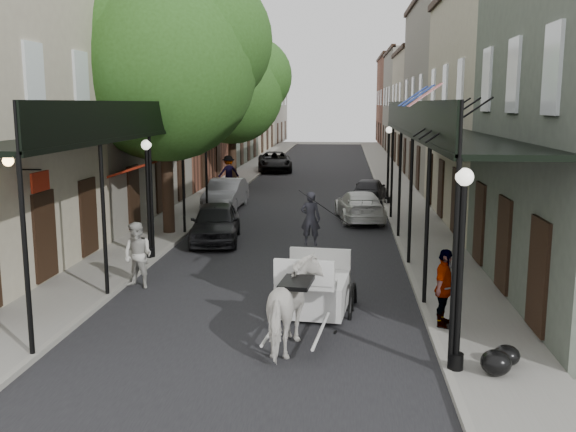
% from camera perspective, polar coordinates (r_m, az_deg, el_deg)
% --- Properties ---
extents(ground, '(140.00, 140.00, 0.00)m').
position_cam_1_polar(ground, '(14.38, -3.34, -10.11)').
color(ground, gray).
rests_on(ground, ground).
extents(road, '(8.00, 90.00, 0.01)m').
position_cam_1_polar(road, '(33.77, 1.63, 1.60)').
color(road, black).
rests_on(road, ground).
extents(sidewalk_left, '(2.20, 90.00, 0.12)m').
position_cam_1_polar(sidewalk_left, '(34.43, -6.70, 1.79)').
color(sidewalk_left, gray).
rests_on(sidewalk_left, ground).
extents(sidewalk_right, '(2.20, 90.00, 0.12)m').
position_cam_1_polar(sidewalk_right, '(33.83, 10.12, 1.55)').
color(sidewalk_right, gray).
rests_on(sidewalk_right, ground).
extents(building_row_left, '(5.00, 80.00, 10.50)m').
position_cam_1_polar(building_row_left, '(44.63, -8.79, 10.29)').
color(building_row_left, '#B3AB8F').
rests_on(building_row_left, ground).
extents(building_row_right, '(5.00, 80.00, 10.50)m').
position_cam_1_polar(building_row_right, '(43.85, 13.97, 10.12)').
color(building_row_right, slate).
rests_on(building_row_right, ground).
extents(gallery_left, '(2.20, 18.05, 4.88)m').
position_cam_1_polar(gallery_left, '(21.46, -13.51, 7.36)').
color(gallery_left, black).
rests_on(gallery_left, sidewalk_left).
extents(gallery_right, '(2.20, 18.05, 4.88)m').
position_cam_1_polar(gallery_right, '(20.53, 12.96, 7.28)').
color(gallery_right, black).
rests_on(gallery_right, sidewalk_right).
extents(tree_near, '(7.31, 6.80, 9.63)m').
position_cam_1_polar(tree_near, '(24.38, -9.95, 13.50)').
color(tree_near, '#382619').
rests_on(tree_near, sidewalk_left).
extents(tree_far, '(6.45, 6.00, 8.61)m').
position_cam_1_polar(tree_far, '(38.06, -4.45, 11.32)').
color(tree_far, '#382619').
rests_on(tree_far, sidewalk_left).
extents(lamppost_right_near, '(0.32, 0.32, 3.71)m').
position_cam_1_polar(lamppost_right_near, '(11.89, 15.06, -4.41)').
color(lamppost_right_near, black).
rests_on(lamppost_right_near, sidewalk_right).
extents(lamppost_left, '(0.32, 0.32, 3.71)m').
position_cam_1_polar(lamppost_left, '(20.50, -12.32, 1.67)').
color(lamppost_left, black).
rests_on(lamppost_left, sidewalk_left).
extents(lamppost_right_far, '(0.32, 0.32, 3.71)m').
position_cam_1_polar(lamppost_right_far, '(31.55, 8.90, 4.63)').
color(lamppost_right_far, black).
rests_on(lamppost_right_far, sidewalk_right).
extents(horse, '(1.21, 2.24, 1.81)m').
position_cam_1_polar(horse, '(13.03, 0.65, -8.04)').
color(horse, white).
rests_on(horse, ground).
extents(carriage, '(2.04, 2.82, 3.03)m').
position_cam_1_polar(carriage, '(15.63, 2.60, -3.94)').
color(carriage, black).
rests_on(carriage, ground).
extents(pedestrian_walking, '(1.05, 0.93, 1.81)m').
position_cam_1_polar(pedestrian_walking, '(17.72, -13.21, -3.43)').
color(pedestrian_walking, '#B7B5AC').
rests_on(pedestrian_walking, ground).
extents(pedestrian_sidewalk_left, '(1.43, 1.18, 1.93)m').
position_cam_1_polar(pedestrian_sidewalk_left, '(36.33, -5.31, 3.87)').
color(pedestrian_sidewalk_left, gray).
rests_on(pedestrian_sidewalk_left, sidewalk_left).
extents(pedestrian_sidewalk_right, '(0.77, 1.09, 1.72)m').
position_cam_1_polar(pedestrian_sidewalk_right, '(14.40, 13.69, -6.24)').
color(pedestrian_sidewalk_right, gray).
rests_on(pedestrian_sidewalk_right, sidewalk_right).
extents(car_left_near, '(2.15, 4.30, 1.41)m').
position_cam_1_polar(car_left_near, '(23.21, -6.46, -0.58)').
color(car_left_near, black).
rests_on(car_left_near, ground).
extents(car_left_mid, '(1.59, 4.29, 1.40)m').
position_cam_1_polar(car_left_mid, '(30.49, -5.56, 1.97)').
color(car_left_mid, '#A2A3A8').
rests_on(car_left_mid, ground).
extents(car_left_far, '(3.05, 5.45, 1.44)m').
position_cam_1_polar(car_left_far, '(47.04, -1.19, 4.85)').
color(car_left_far, black).
rests_on(car_left_far, ground).
extents(car_right_near, '(2.32, 4.59, 1.28)m').
position_cam_1_polar(car_right_near, '(27.40, 6.38, 0.91)').
color(car_right_near, silver).
rests_on(car_right_near, ground).
extents(car_right_far, '(2.02, 3.88, 1.26)m').
position_cam_1_polar(car_right_far, '(32.66, 7.26, 2.34)').
color(car_right_far, black).
rests_on(car_right_far, ground).
extents(trash_bags, '(0.82, 0.97, 0.47)m').
position_cam_1_polar(trash_bags, '(12.55, 18.34, -12.03)').
color(trash_bags, black).
rests_on(trash_bags, sidewalk_right).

